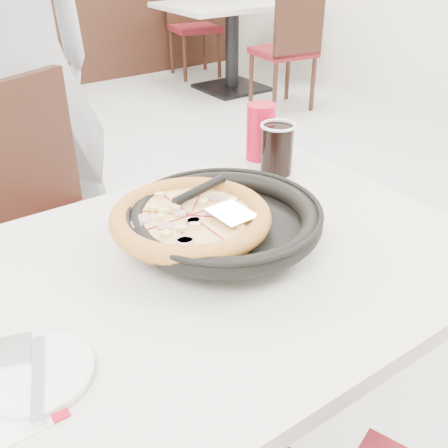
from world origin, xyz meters
TOP-DOWN VIEW (x-y plane):
  - floor at (0.00, 0.00)m, footprint 7.00×7.00m
  - main_table at (-0.22, -0.62)m, footprint 1.30×0.95m
  - chair_far at (-0.24, 0.07)m, footprint 0.56×0.56m
  - trivet at (-0.20, -0.61)m, footprint 0.13×0.13m
  - pizza_pan at (-0.13, -0.59)m, footprint 0.39×0.39m
  - pizza at (-0.19, -0.56)m, footprint 0.33×0.33m
  - pizza_server at (-0.13, -0.62)m, footprint 0.07×0.09m
  - side_plate at (-0.58, -0.73)m, footprint 0.19×0.19m
  - fork at (-0.58, -0.75)m, footprint 0.07×0.17m
  - cola_glass at (0.20, -0.37)m, footprint 0.10×0.10m
  - red_cup at (0.23, -0.27)m, footprint 0.09×0.09m
  - diner_person at (-0.17, 0.58)m, footprint 0.74×0.59m
  - bg_table_right at (2.17, 2.51)m, footprint 1.28×0.92m
  - bg_chair_right_near at (2.17, 1.84)m, footprint 0.47×0.47m
  - bg_chair_right_far at (2.17, 3.13)m, footprint 0.49×0.49m

SIDE VIEW (x-z plane):
  - floor at x=0.00m, z-range 0.00..0.00m
  - main_table at x=-0.22m, z-range 0.00..0.75m
  - bg_table_right at x=2.17m, z-range 0.00..0.75m
  - chair_far at x=-0.24m, z-range 0.00..0.95m
  - bg_chair_right_near at x=2.17m, z-range 0.00..0.95m
  - bg_chair_right_far at x=2.17m, z-range 0.00..0.95m
  - side_plate at x=-0.58m, z-range 0.75..0.77m
  - trivet at x=-0.20m, z-range 0.75..0.79m
  - fork at x=-0.58m, z-range 0.77..0.77m
  - pizza_pan at x=-0.13m, z-range 0.79..0.80m
  - pizza at x=-0.19m, z-range 0.80..0.82m
  - cola_glass at x=0.20m, z-range 0.75..0.88m
  - red_cup at x=0.23m, z-range 0.75..0.91m
  - pizza_server at x=-0.13m, z-range 0.84..0.84m
  - diner_person at x=-0.17m, z-range 0.00..1.77m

